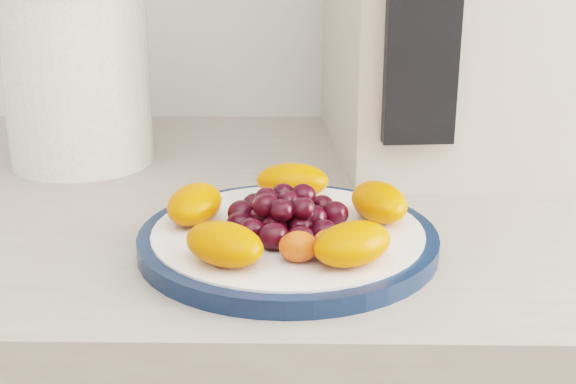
{
  "coord_description": "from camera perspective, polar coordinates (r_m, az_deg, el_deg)",
  "views": [
    {
      "loc": [
        0.05,
        0.45,
        1.16
      ],
      "look_at": [
        0.04,
        1.05,
        0.95
      ],
      "focal_mm": 50.0,
      "sensor_mm": 36.0,
      "label": 1
    }
  ],
  "objects": [
    {
      "name": "plate_face",
      "position": [
        0.66,
        0.0,
        -3.41
      ],
      "size": [
        0.22,
        0.22,
        0.02
      ],
      "primitive_type": "cylinder",
      "color": "white",
      "rests_on": "counter"
    },
    {
      "name": "plate_rim",
      "position": [
        0.66,
        0.0,
        -3.49
      ],
      "size": [
        0.25,
        0.25,
        0.01
      ],
      "primitive_type": "cylinder",
      "color": "#0F1F3D",
      "rests_on": "counter"
    },
    {
      "name": "canister",
      "position": [
        0.9,
        -14.79,
        7.84
      ],
      "size": [
        0.19,
        0.19,
        0.19
      ],
      "primitive_type": "cylinder",
      "rotation": [
        0.0,
        0.0,
        -0.3
      ],
      "color": "#517324",
      "rests_on": "counter"
    },
    {
      "name": "fruit_plate",
      "position": [
        0.65,
        0.04,
        -1.63
      ],
      "size": [
        0.21,
        0.2,
        0.03
      ],
      "color": "#FF4F01",
      "rests_on": "plate_face"
    }
  ]
}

